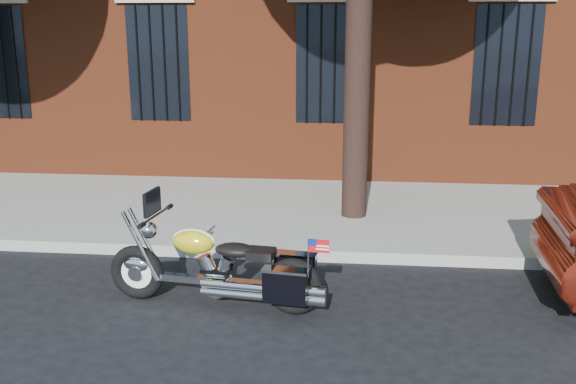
# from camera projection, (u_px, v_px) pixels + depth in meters

# --- Properties ---
(ground) EXTENTS (120.00, 120.00, 0.00)m
(ground) POSITION_uv_depth(u_px,v_px,m) (305.00, 306.00, 6.74)
(ground) COLOR black
(ground) RESTS_ON ground
(curb) EXTENTS (40.00, 0.16, 0.15)m
(curb) POSITION_uv_depth(u_px,v_px,m) (313.00, 254.00, 8.05)
(curb) COLOR gray
(curb) RESTS_ON ground
(sidewalk) EXTENTS (40.00, 3.60, 0.15)m
(sidewalk) POSITION_uv_depth(u_px,v_px,m) (321.00, 212.00, 9.86)
(sidewalk) COLOR gray
(sidewalk) RESTS_ON ground
(motorcycle) EXTENTS (2.37, 0.86, 1.22)m
(motorcycle) POSITION_uv_depth(u_px,v_px,m) (224.00, 271.00, 6.60)
(motorcycle) COLOR black
(motorcycle) RESTS_ON ground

